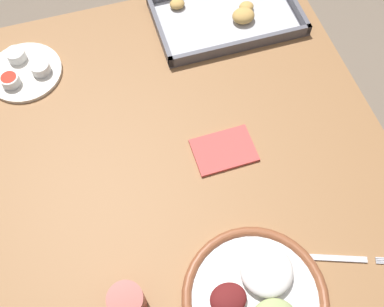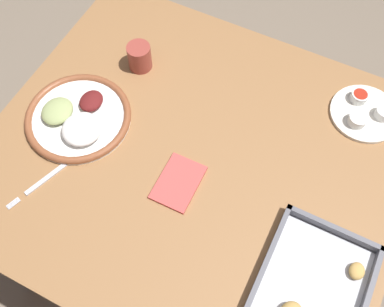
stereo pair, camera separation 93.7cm
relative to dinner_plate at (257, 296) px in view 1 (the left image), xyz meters
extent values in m
plane|color=#7A6B59|center=(-0.04, 0.33, -0.78)|extent=(8.00, 8.00, 0.00)
cube|color=olive|center=(-0.04, 0.33, -0.03)|extent=(0.94, 1.07, 0.03)
cylinder|color=olive|center=(-0.46, 0.81, -0.41)|extent=(0.06, 0.06, 0.74)
cylinder|color=olive|center=(0.38, 0.81, -0.41)|extent=(0.06, 0.06, 0.74)
cylinder|color=white|center=(0.00, 0.00, -0.01)|extent=(0.28, 0.28, 0.01)
torus|color=brown|center=(0.00, 0.00, 0.00)|extent=(0.29, 0.29, 0.02)
ellipsoid|color=white|center=(0.03, 0.04, 0.02)|extent=(0.10, 0.10, 0.04)
ellipsoid|color=maroon|center=(-0.06, 0.01, 0.01)|extent=(0.07, 0.06, 0.03)
cube|color=silver|center=(0.18, 0.03, -0.01)|extent=(0.14, 0.06, 0.00)
cylinder|color=silver|center=(0.27, -0.01, -0.01)|extent=(0.03, 0.01, 0.00)
cylinder|color=silver|center=(0.28, -0.01, -0.01)|extent=(0.03, 0.01, 0.00)
cylinder|color=silver|center=(0.28, 0.00, -0.01)|extent=(0.03, 0.01, 0.00)
cylinder|color=white|center=(-0.37, 0.69, -0.01)|extent=(0.19, 0.19, 0.01)
cylinder|color=silver|center=(-0.38, 0.73, 0.01)|extent=(0.05, 0.05, 0.03)
cylinder|color=#593319|center=(-0.38, 0.73, 0.02)|extent=(0.04, 0.04, 0.01)
cylinder|color=silver|center=(-0.40, 0.66, 0.01)|extent=(0.05, 0.05, 0.03)
cylinder|color=#B22819|center=(-0.40, 0.66, 0.02)|extent=(0.04, 0.04, 0.01)
cylinder|color=silver|center=(-0.32, 0.67, 0.01)|extent=(0.05, 0.05, 0.03)
cylinder|color=#C67F23|center=(-0.32, 0.67, 0.02)|extent=(0.04, 0.04, 0.01)
cube|color=#595960|center=(0.18, 0.71, -0.01)|extent=(0.39, 0.24, 0.01)
cube|color=silver|center=(0.18, 0.71, -0.01)|extent=(0.36, 0.22, 0.00)
cube|color=#595960|center=(0.18, 0.60, 0.01)|extent=(0.39, 0.01, 0.03)
cube|color=#595960|center=(-0.01, 0.71, 0.01)|extent=(0.01, 0.24, 0.03)
cube|color=#595960|center=(0.37, 0.71, 0.01)|extent=(0.01, 0.24, 0.03)
ellipsoid|color=tan|center=(0.24, 0.72, 0.00)|extent=(0.04, 0.03, 0.02)
ellipsoid|color=tan|center=(0.07, 0.79, 0.01)|extent=(0.04, 0.04, 0.02)
ellipsoid|color=tan|center=(0.22, 0.69, 0.01)|extent=(0.06, 0.05, 0.03)
cylinder|color=#993D33|center=(-0.24, 0.06, 0.02)|extent=(0.07, 0.07, 0.08)
cube|color=#CC4C47|center=(0.04, 0.33, -0.01)|extent=(0.14, 0.10, 0.01)
camera|label=1|loc=(-0.17, -0.12, 0.89)|focal=42.00mm
camera|label=2|loc=(0.45, 0.57, 1.01)|focal=42.00mm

